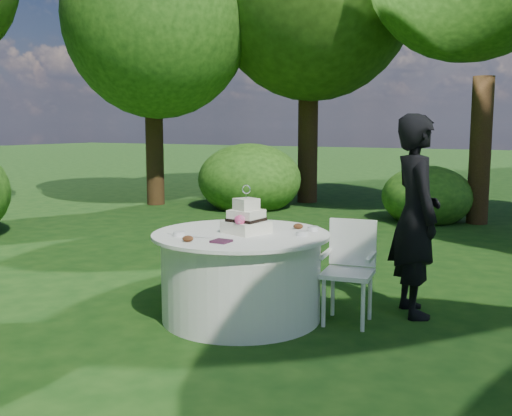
# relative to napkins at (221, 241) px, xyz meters

# --- Properties ---
(ground) EXTENTS (80.00, 80.00, 0.00)m
(ground) POSITION_rel_napkins_xyz_m (-0.07, 0.45, -0.78)
(ground) COLOR #10330E
(ground) RESTS_ON ground
(napkins) EXTENTS (0.14, 0.14, 0.02)m
(napkins) POSITION_rel_napkins_xyz_m (0.00, 0.00, 0.00)
(napkins) COLOR #411C32
(napkins) RESTS_ON table
(feather_plume) EXTENTS (0.48, 0.07, 0.01)m
(feather_plume) POSITION_rel_napkins_xyz_m (-0.38, 0.10, -0.00)
(feather_plume) COLOR silver
(feather_plume) RESTS_ON table
(guest) EXTENTS (0.71, 0.79, 1.81)m
(guest) POSITION_rel_napkins_xyz_m (1.25, 1.29, 0.12)
(guest) COLOR black
(guest) RESTS_ON ground
(table) EXTENTS (1.56, 1.56, 0.77)m
(table) POSITION_rel_napkins_xyz_m (-0.07, 0.45, -0.39)
(table) COLOR silver
(table) RESTS_ON ground
(cake) EXTENTS (0.41, 0.41, 0.43)m
(cake) POSITION_rel_napkins_xyz_m (-0.03, 0.46, 0.10)
(cake) COLOR white
(cake) RESTS_ON table
(chair) EXTENTS (0.47, 0.47, 0.89)m
(chair) POSITION_rel_napkins_xyz_m (0.80, 0.83, -0.26)
(chair) COLOR white
(chair) RESTS_ON ground
(votives) EXTENTS (1.01, 0.88, 0.04)m
(votives) POSITION_rel_napkins_xyz_m (0.15, 0.49, 0.01)
(votives) COLOR silver
(votives) RESTS_ON table
(petal_cups) EXTENTS (0.63, 1.06, 0.05)m
(petal_cups) POSITION_rel_napkins_xyz_m (0.02, 0.38, 0.02)
(petal_cups) COLOR #562D16
(petal_cups) RESTS_ON table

